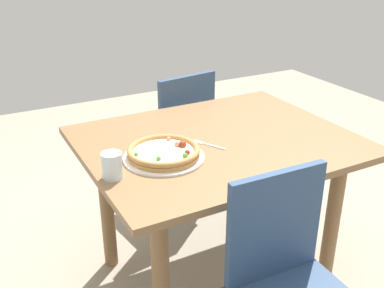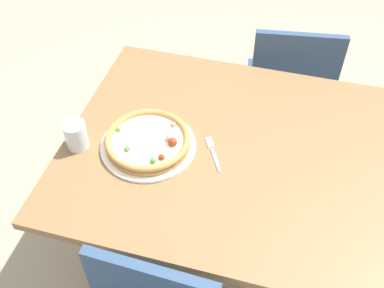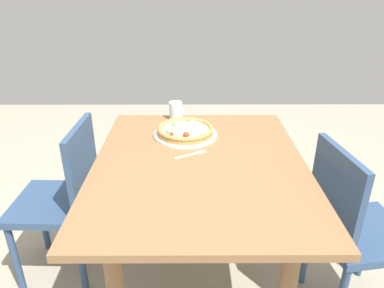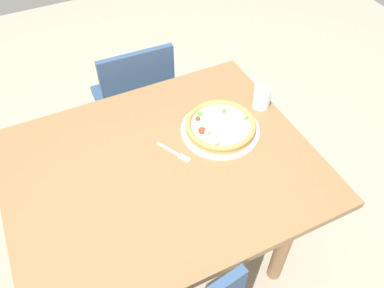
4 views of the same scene
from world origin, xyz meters
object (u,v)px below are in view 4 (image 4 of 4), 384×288
Objects in this scene: dining_table at (163,184)px; drinking_glass at (262,97)px; fork at (176,153)px; plate at (220,130)px; chair_near at (136,102)px; pizza at (220,126)px.

dining_table is 0.59m from drinking_glass.
plate is at bearing 71.33° from fork.
chair_near is 2.97× the size of pizza.
fork is 0.48m from drinking_glass.
fork is at bearing 11.85° from drinking_glass.
plate is 0.25m from drinking_glass.
pizza is (-0.30, -0.07, 0.15)m from dining_table.
fork is at bearing -157.87° from dining_table.
pizza is 0.23m from fork.
drinking_glass is at bearing -165.98° from plate.
fork is at bearing 9.59° from pizza.
dining_table is 3.57× the size of plate.
chair_near is (-0.12, -0.70, -0.15)m from dining_table.
dining_table is 0.15m from fork.
plate reaches higher than dining_table.
chair_near is at bearing -99.69° from dining_table.
plate is 3.25× the size of drinking_glass.
chair_near reaches higher than fork.
chair_near is 2.64× the size of plate.
chair_near is 0.78m from drinking_glass.
fork is (0.22, 0.04, -0.00)m from plate.
drinking_glass reaches higher than fork.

